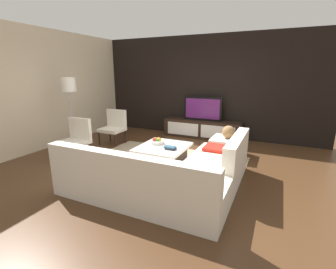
# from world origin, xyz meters

# --- Properties ---
(ground_plane) EXTENTS (14.00, 14.00, 0.00)m
(ground_plane) POSITION_xyz_m (0.00, 0.00, 0.00)
(ground_plane) COLOR #4C301C
(feature_wall_back) EXTENTS (6.40, 0.12, 2.80)m
(feature_wall_back) POSITION_xyz_m (0.00, 2.70, 1.40)
(feature_wall_back) COLOR black
(feature_wall_back) RESTS_ON ground
(side_wall_left) EXTENTS (0.12, 5.20, 2.80)m
(side_wall_left) POSITION_xyz_m (-3.20, 0.20, 1.40)
(side_wall_left) COLOR beige
(side_wall_left) RESTS_ON ground
(area_rug) EXTENTS (3.13, 2.42, 0.01)m
(area_rug) POSITION_xyz_m (-0.10, 0.00, 0.01)
(area_rug) COLOR tan
(area_rug) RESTS_ON ground
(media_console) EXTENTS (2.16, 0.46, 0.50)m
(media_console) POSITION_xyz_m (0.00, 2.40, 0.25)
(media_console) COLOR black
(media_console) RESTS_ON ground
(television) EXTENTS (1.07, 0.06, 0.65)m
(television) POSITION_xyz_m (0.00, 2.40, 0.83)
(television) COLOR black
(television) RESTS_ON media_console
(sectional_couch) EXTENTS (2.52, 2.28, 0.81)m
(sectional_couch) POSITION_xyz_m (0.52, -0.91, 0.28)
(sectional_couch) COLOR silver
(sectional_couch) RESTS_ON ground
(coffee_table) EXTENTS (0.92, 1.03, 0.38)m
(coffee_table) POSITION_xyz_m (-0.10, 0.10, 0.20)
(coffee_table) COLOR black
(coffee_table) RESTS_ON ground
(accent_chair_near) EXTENTS (0.56, 0.50, 0.87)m
(accent_chair_near) POSITION_xyz_m (-1.90, -0.37, 0.49)
(accent_chair_near) COLOR black
(accent_chair_near) RESTS_ON ground
(floor_lamp) EXTENTS (0.34, 0.34, 1.70)m
(floor_lamp) POSITION_xyz_m (-2.48, 0.08, 1.44)
(floor_lamp) COLOR #A5A5AA
(floor_lamp) RESTS_ON ground
(ottoman) EXTENTS (0.70, 0.70, 0.40)m
(ottoman) POSITION_xyz_m (0.97, 1.17, 0.20)
(ottoman) COLOR silver
(ottoman) RESTS_ON ground
(fruit_bowl) EXTENTS (0.28, 0.28, 0.14)m
(fruit_bowl) POSITION_xyz_m (-0.28, 0.20, 0.43)
(fruit_bowl) COLOR silver
(fruit_bowl) RESTS_ON coffee_table
(accent_chair_far) EXTENTS (0.57, 0.52, 0.87)m
(accent_chair_far) POSITION_xyz_m (-1.90, 0.90, 0.49)
(accent_chair_far) COLOR black
(accent_chair_far) RESTS_ON ground
(decorative_ball) EXTENTS (0.28, 0.28, 0.28)m
(decorative_ball) POSITION_xyz_m (0.97, 1.17, 0.54)
(decorative_ball) COLOR #997247
(decorative_ball) RESTS_ON ottoman
(book_stack) EXTENTS (0.22, 0.13, 0.06)m
(book_stack) POSITION_xyz_m (0.12, -0.02, 0.41)
(book_stack) COLOR #1E232D
(book_stack) RESTS_ON coffee_table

